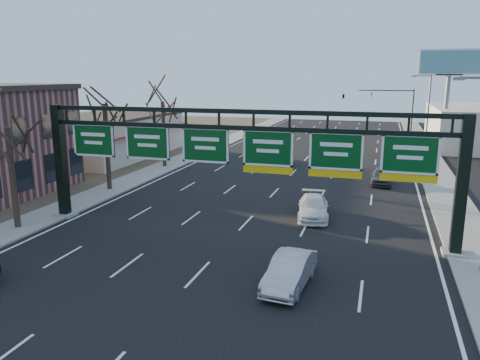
% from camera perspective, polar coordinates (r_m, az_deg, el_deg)
% --- Properties ---
extents(ground, '(160.00, 160.00, 0.00)m').
position_cam_1_polar(ground, '(20.49, -7.31, -13.50)').
color(ground, black).
rests_on(ground, ground).
extents(sidewalk_left, '(3.00, 120.00, 0.12)m').
position_cam_1_polar(sidewalk_left, '(43.00, -12.05, 0.41)').
color(sidewalk_left, gray).
rests_on(sidewalk_left, ground).
extents(sidewalk_right, '(3.00, 120.00, 0.12)m').
position_cam_1_polar(sidewalk_right, '(38.13, 24.04, -2.00)').
color(sidewalk_right, gray).
rests_on(sidewalk_right, ground).
extents(dirt_strip_left, '(21.00, 120.00, 0.06)m').
position_cam_1_polar(dirt_strip_left, '(49.99, -24.41, 1.21)').
color(dirt_strip_left, '#473D2B').
rests_on(dirt_strip_left, ground).
extents(lane_markings, '(21.60, 120.00, 0.01)m').
position_cam_1_polar(lane_markings, '(38.58, 4.87, -0.84)').
color(lane_markings, white).
rests_on(lane_markings, ground).
extents(sign_gantry, '(24.60, 1.20, 7.20)m').
position_cam_1_polar(sign_gantry, '(26.21, -0.13, 3.07)').
color(sign_gantry, black).
rests_on(sign_gantry, ground).
extents(cream_strip, '(10.90, 18.40, 4.70)m').
position_cam_1_polar(cream_strip, '(54.64, -15.64, 5.25)').
color(cream_strip, beige).
rests_on(cream_strip, ground).
extents(tree_gantry, '(3.60, 3.60, 8.48)m').
position_cam_1_polar(tree_gantry, '(29.93, -26.71, 7.73)').
color(tree_gantry, '#2F231A').
rests_on(tree_gantry, sidewalk_left).
extents(tree_mid, '(3.60, 3.60, 9.24)m').
position_cam_1_polar(tree_mid, '(37.78, -16.30, 10.45)').
color(tree_mid, '#2F231A').
rests_on(tree_mid, sidewalk_left).
extents(tree_far, '(3.60, 3.60, 8.86)m').
position_cam_1_polar(tree_far, '(46.51, -9.48, 10.66)').
color(tree_far, '#2F231A').
rests_on(tree_far, sidewalk_left).
extents(streetlight_far, '(2.15, 0.22, 9.00)m').
position_cam_1_polar(streetlight_far, '(57.04, 21.83, 7.86)').
color(streetlight_far, slate).
rests_on(streetlight_far, sidewalk_right).
extents(billboard_right, '(7.00, 0.50, 12.00)m').
position_cam_1_polar(billboard_right, '(62.12, 24.14, 11.68)').
color(billboard_right, slate).
rests_on(billboard_right, ground).
extents(traffic_signal_mast, '(10.16, 0.54, 7.00)m').
position_cam_1_polar(traffic_signal_mast, '(71.82, 15.45, 9.46)').
color(traffic_signal_mast, black).
rests_on(traffic_signal_mast, ground).
extents(car_silver_sedan, '(1.85, 4.36, 1.40)m').
position_cam_1_polar(car_silver_sedan, '(20.75, 6.09, -10.99)').
color(car_silver_sedan, '#AAA9AE').
rests_on(car_silver_sedan, ground).
extents(car_white_wagon, '(2.52, 4.89, 1.36)m').
position_cam_1_polar(car_white_wagon, '(30.54, 8.92, -3.29)').
color(car_white_wagon, white).
rests_on(car_white_wagon, ground).
extents(car_grey_far, '(1.71, 4.08, 1.38)m').
position_cam_1_polar(car_grey_far, '(41.08, 16.87, 0.47)').
color(car_grey_far, '#404345').
rests_on(car_grey_far, ground).
extents(car_silver_distant, '(1.82, 4.32, 1.39)m').
position_cam_1_polar(car_silver_distant, '(46.76, 5.07, 2.41)').
color(car_silver_distant, '#B3B3B8').
rests_on(car_silver_distant, ground).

